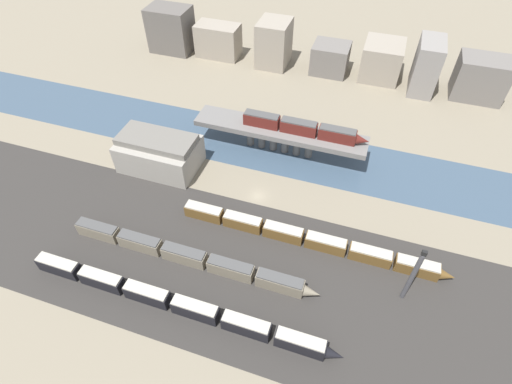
% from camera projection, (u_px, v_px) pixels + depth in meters
% --- Properties ---
extents(ground_plane, '(400.00, 400.00, 0.00)m').
position_uv_depth(ground_plane, '(258.00, 196.00, 109.36)').
color(ground_plane, gray).
extents(railbed_yard, '(280.00, 42.00, 0.01)m').
position_uv_depth(railbed_yard, '(226.00, 267.00, 93.58)').
color(railbed_yard, '#33302D').
rests_on(railbed_yard, ground).
extents(river_water, '(320.00, 22.15, 0.01)m').
position_uv_depth(river_water, '(279.00, 150.00, 122.96)').
color(river_water, '#3D5166').
rests_on(river_water, ground).
extents(bridge, '(51.55, 9.06, 8.06)m').
position_uv_depth(bridge, '(280.00, 133.00, 118.30)').
color(bridge, slate).
rests_on(bridge, ground).
extents(train_on_bridge, '(36.61, 3.19, 3.88)m').
position_uv_depth(train_on_bridge, '(303.00, 128.00, 114.28)').
color(train_on_bridge, '#5B1E19').
rests_on(train_on_bridge, bridge).
extents(train_yard_near, '(70.61, 2.81, 4.02)m').
position_uv_depth(train_yard_near, '(176.00, 303.00, 84.89)').
color(train_yard_near, black).
rests_on(train_yard_near, ground).
extents(train_yard_mid, '(61.25, 2.91, 3.91)m').
position_uv_depth(train_yard_mid, '(189.00, 257.00, 93.25)').
color(train_yard_mid, gray).
rests_on(train_yard_mid, ground).
extents(train_yard_far, '(66.36, 2.99, 3.64)m').
position_uv_depth(train_yard_far, '(309.00, 239.00, 96.91)').
color(train_yard_far, brown).
rests_on(train_yard_far, ground).
extents(warehouse_building, '(22.12, 14.24, 10.54)m').
position_uv_depth(warehouse_building, '(159.00, 152.00, 114.46)').
color(warehouse_building, '#9E998E').
rests_on(warehouse_building, ground).
extents(signal_tower, '(1.03, 1.03, 17.01)m').
position_uv_depth(signal_tower, '(412.00, 276.00, 82.23)').
color(signal_tower, '#4C4C51').
rests_on(signal_tower, ground).
extents(city_block_far_left, '(16.72, 11.76, 17.36)m').
position_uv_depth(city_block_far_left, '(171.00, 29.00, 161.87)').
color(city_block_far_left, '#605B56').
rests_on(city_block_far_left, ground).
extents(city_block_left, '(17.16, 9.62, 12.68)m').
position_uv_depth(city_block_left, '(218.00, 41.00, 160.04)').
color(city_block_left, gray).
rests_on(city_block_left, ground).
extents(city_block_center, '(11.65, 13.46, 17.06)m').
position_uv_depth(city_block_center, '(274.00, 43.00, 153.66)').
color(city_block_center, gray).
rests_on(city_block_center, ground).
extents(city_block_right, '(13.46, 11.91, 10.81)m').
position_uv_depth(city_block_right, '(330.00, 58.00, 151.87)').
color(city_block_right, slate).
rests_on(city_block_right, ground).
extents(city_block_far_right, '(14.17, 15.70, 13.01)m').
position_uv_depth(city_block_far_right, '(382.00, 60.00, 148.67)').
color(city_block_far_right, gray).
rests_on(city_block_far_right, ground).
extents(city_block_tall, '(8.39, 15.75, 18.12)m').
position_uv_depth(city_block_tall, '(426.00, 66.00, 140.62)').
color(city_block_tall, gray).
rests_on(city_block_tall, ground).
extents(city_block_low, '(16.93, 12.14, 14.37)m').
position_uv_depth(city_block_low, '(481.00, 78.00, 138.45)').
color(city_block_low, slate).
rests_on(city_block_low, ground).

